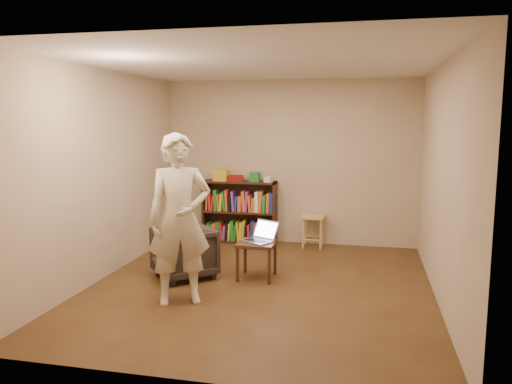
% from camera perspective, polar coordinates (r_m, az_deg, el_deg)
% --- Properties ---
extents(floor, '(4.50, 4.50, 0.00)m').
position_cam_1_polar(floor, '(6.07, 0.50, -10.73)').
color(floor, '#402714').
rests_on(floor, ground).
extents(ceiling, '(4.50, 4.50, 0.00)m').
position_cam_1_polar(ceiling, '(5.78, 0.54, 14.45)').
color(ceiling, silver).
rests_on(ceiling, wall_back).
extents(wall_back, '(4.00, 0.00, 4.00)m').
position_cam_1_polar(wall_back, '(7.99, 3.90, 3.38)').
color(wall_back, beige).
rests_on(wall_back, floor).
extents(wall_left, '(0.00, 4.50, 4.50)m').
position_cam_1_polar(wall_left, '(6.50, -17.00, 1.92)').
color(wall_left, beige).
rests_on(wall_left, floor).
extents(wall_right, '(0.00, 4.50, 4.50)m').
position_cam_1_polar(wall_right, '(5.71, 20.54, 0.93)').
color(wall_right, beige).
rests_on(wall_right, floor).
extents(bookshelf, '(1.20, 0.30, 1.00)m').
position_cam_1_polar(bookshelf, '(8.11, -1.88, -2.67)').
color(bookshelf, black).
rests_on(bookshelf, floor).
extents(box_yellow, '(0.23, 0.17, 0.19)m').
position_cam_1_polar(box_yellow, '(8.06, -4.03, 1.96)').
color(box_yellow, gold).
rests_on(box_yellow, bookshelf).
extents(red_cloth, '(0.31, 0.26, 0.09)m').
position_cam_1_polar(red_cloth, '(8.01, -2.38, 1.57)').
color(red_cloth, maroon).
rests_on(red_cloth, bookshelf).
extents(box_green, '(0.15, 0.15, 0.15)m').
position_cam_1_polar(box_green, '(7.95, -0.13, 1.74)').
color(box_green, '#217F2C').
rests_on(box_green, bookshelf).
extents(box_white, '(0.12, 0.12, 0.09)m').
position_cam_1_polar(box_white, '(7.88, 1.40, 1.46)').
color(box_white, white).
rests_on(box_white, bookshelf).
extents(stool, '(0.34, 0.34, 0.50)m').
position_cam_1_polar(stool, '(7.85, 6.53, -3.37)').
color(stool, tan).
rests_on(stool, floor).
extents(armchair, '(0.98, 0.98, 0.64)m').
position_cam_1_polar(armchair, '(6.39, -8.26, -6.86)').
color(armchair, '#312720').
rests_on(armchair, floor).
extents(side_table, '(0.46, 0.46, 0.47)m').
position_cam_1_polar(side_table, '(6.27, 0.09, -6.42)').
color(side_table, '#311C10').
rests_on(side_table, floor).
extents(laptop, '(0.48, 0.49, 0.24)m').
position_cam_1_polar(laptop, '(6.28, 0.50, -5.12)').
color(laptop, silver).
rests_on(laptop, side_table).
extents(person, '(0.80, 0.69, 1.84)m').
position_cam_1_polar(person, '(5.41, -8.73, -3.10)').
color(person, beige).
rests_on(person, floor).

